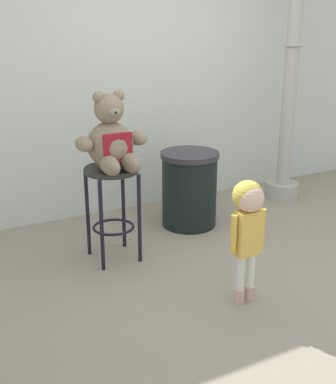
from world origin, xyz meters
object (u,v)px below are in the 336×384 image
object	(u,v)px
teddy_bear	(112,141)
lamppost	(289,96)
bar_stool_with_teddy	(112,193)
trash_bin	(189,189)
child_walking	(248,216)

from	to	relation	value
teddy_bear	lamppost	distance (m)	2.33
bar_stool_with_teddy	trash_bin	distance (m)	1.01
teddy_bear	trash_bin	distance (m)	1.20
child_walking	lamppost	bearing A→B (deg)	-33.60
lamppost	teddy_bear	bearing A→B (deg)	-166.45
child_walking	lamppost	world-z (taller)	lamppost
bar_stool_with_teddy	lamppost	size ratio (longest dim) A/B	0.28
trash_bin	lamppost	size ratio (longest dim) A/B	0.25
trash_bin	lamppost	world-z (taller)	lamppost
bar_stool_with_teddy	lamppost	xyz separation A→B (m)	(2.26, 0.51, 0.57)
trash_bin	lamppost	xyz separation A→B (m)	(1.33, 0.18, 0.78)
bar_stool_with_teddy	lamppost	bearing A→B (deg)	12.84
lamppost	child_walking	bearing A→B (deg)	-136.80
bar_stool_with_teddy	child_walking	bearing A→B (deg)	-62.70
bar_stool_with_teddy	teddy_bear	xyz separation A→B (m)	(0.00, -0.03, 0.44)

